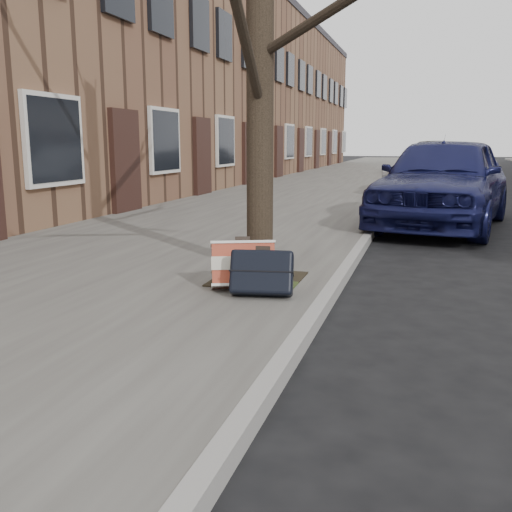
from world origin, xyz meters
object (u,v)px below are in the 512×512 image
(suitcase_navy, at_px, (262,272))
(car_near_mid, at_px, (435,172))
(street_tree, at_px, (260,1))
(car_near_front, at_px, (443,181))
(suitcase_red, at_px, (243,265))

(suitcase_navy, height_order, car_near_mid, car_near_mid)
(suitcase_navy, bearing_deg, street_tree, 97.58)
(car_near_front, bearing_deg, street_tree, -101.93)
(car_near_front, height_order, car_near_mid, car_near_front)
(suitcase_red, bearing_deg, street_tree, 74.25)
(car_near_front, bearing_deg, car_near_mid, 101.39)
(street_tree, relative_size, car_near_mid, 1.33)
(suitcase_navy, height_order, car_near_front, car_near_front)
(suitcase_navy, relative_size, car_near_mid, 0.14)
(suitcase_red, bearing_deg, car_near_front, 49.65)
(street_tree, bearing_deg, suitcase_navy, -72.67)
(street_tree, height_order, car_near_mid, street_tree)
(street_tree, distance_m, suitcase_red, 2.65)
(street_tree, height_order, suitcase_red, street_tree)
(street_tree, bearing_deg, car_near_mid, 80.13)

